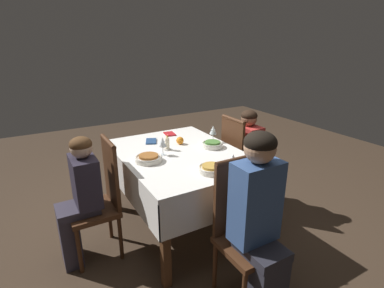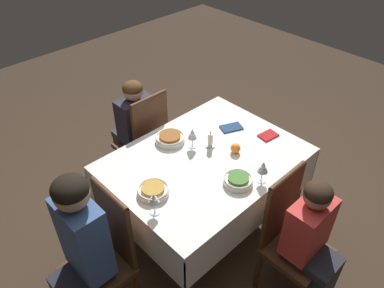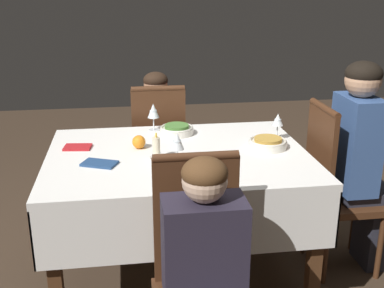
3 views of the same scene
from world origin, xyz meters
name	(u,v)px [view 3 (image 3 of 3)]	position (x,y,z in m)	size (l,w,h in m)	color
ground_plane	(179,279)	(0.00, 0.00, 0.00)	(8.00, 8.00, 0.00)	#3D2D21
dining_table	(178,171)	(0.00, 0.00, 0.66)	(1.34, 1.01, 0.76)	white
chair_west	(334,185)	(-0.88, -0.01, 0.52)	(0.37, 0.37, 0.99)	#472816
chair_south	(158,151)	(0.05, -0.71, 0.52)	(0.37, 0.37, 0.99)	#472816
chair_north	(198,272)	(0.00, 0.71, 0.52)	(0.37, 0.37, 0.99)	#472816
person_adult_denim	(362,156)	(-1.03, -0.01, 0.68)	(0.34, 0.30, 1.21)	#282833
person_child_red	(156,137)	(0.05, -0.87, 0.57)	(0.30, 0.33, 1.04)	#282833
person_child_dark	(205,286)	(0.00, 0.87, 0.57)	(0.30, 0.33, 1.04)	#383342
bowl_west	(268,143)	(-0.48, -0.02, 0.79)	(0.20, 0.20, 0.06)	silver
wine_glass_west	(278,121)	(-0.57, -0.14, 0.87)	(0.07, 0.07, 0.15)	white
bowl_south	(177,130)	(-0.03, -0.32, 0.79)	(0.19, 0.19, 0.06)	silver
wine_glass_south	(153,112)	(0.10, -0.41, 0.88)	(0.07, 0.07, 0.16)	white
bowl_north	(198,170)	(-0.05, 0.31, 0.79)	(0.22, 0.22, 0.06)	silver
wine_glass_north	(177,142)	(0.02, 0.15, 0.87)	(0.07, 0.07, 0.16)	white
candle_centerpiece	(156,149)	(0.12, 0.07, 0.81)	(0.07, 0.07, 0.14)	beige
orange_fruit	(139,142)	(0.20, -0.10, 0.80)	(0.07, 0.07, 0.07)	orange
napkin_red_folded	(100,163)	(0.40, 0.11, 0.77)	(0.19, 0.16, 0.01)	navy
napkin_spare_side	(78,147)	(0.52, -0.15, 0.77)	(0.15, 0.12, 0.01)	red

